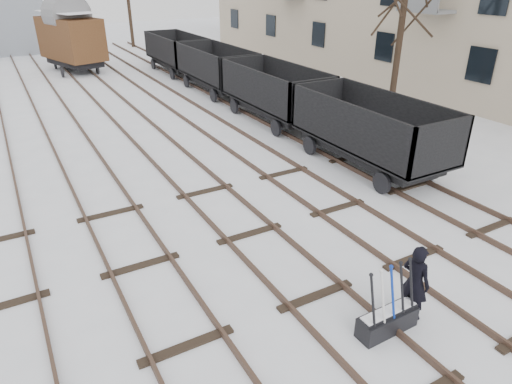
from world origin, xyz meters
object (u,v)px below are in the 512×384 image
Objects in this scene: worker at (415,282)px; ground_frame at (387,319)px; box_van_wagon at (71,37)px; freight_wagon_a at (368,141)px.

ground_frame is at bearing 87.97° from worker.
worker is at bearing -104.08° from box_van_wagon.
freight_wagon_a is 1.08× the size of box_van_wagon.
box_van_wagon is (-6.09, 23.10, 1.33)m from freight_wagon_a.
ground_frame is 0.24× the size of freight_wagon_a.
ground_frame is at bearing -105.53° from box_van_wagon.
ground_frame is 8.60m from freight_wagon_a.
ground_frame is 0.94m from worker.
box_van_wagon is at bearing 104.77° from freight_wagon_a.
box_van_wagon is (-0.70, 29.76, 2.01)m from ground_frame.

